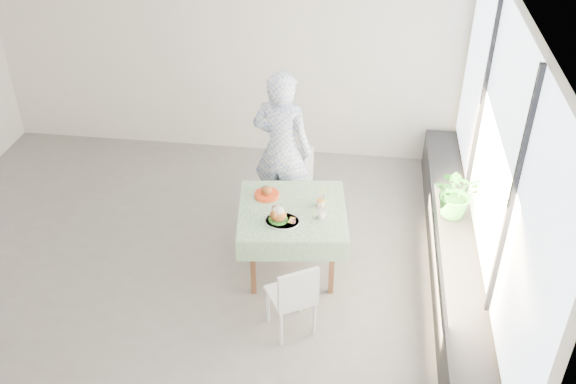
# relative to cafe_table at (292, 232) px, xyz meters

# --- Properties ---
(floor) EXTENTS (6.00, 6.00, 0.00)m
(floor) POSITION_rel_cafe_table_xyz_m (-1.18, -0.06, -0.46)
(floor) COLOR slate
(floor) RESTS_ON ground
(wall_back) EXTENTS (6.00, 0.02, 2.80)m
(wall_back) POSITION_rel_cafe_table_xyz_m (-1.18, 2.44, 0.94)
(wall_back) COLOR white
(wall_back) RESTS_ON ground
(wall_front) EXTENTS (6.00, 0.02, 2.80)m
(wall_front) POSITION_rel_cafe_table_xyz_m (-1.18, -2.56, 0.94)
(wall_front) COLOR white
(wall_front) RESTS_ON ground
(wall_right) EXTENTS (0.02, 5.00, 2.80)m
(wall_right) POSITION_rel_cafe_table_xyz_m (1.82, -0.06, 0.94)
(wall_right) COLOR white
(wall_right) RESTS_ON ground
(window_pane) EXTENTS (0.01, 4.80, 2.18)m
(window_pane) POSITION_rel_cafe_table_xyz_m (1.79, -0.06, 1.19)
(window_pane) COLOR #D1E0F9
(window_pane) RESTS_ON ground
(window_ledge) EXTENTS (0.40, 4.80, 0.50)m
(window_ledge) POSITION_rel_cafe_table_xyz_m (1.62, -0.06, -0.21)
(window_ledge) COLOR black
(window_ledge) RESTS_ON ground
(cafe_table) EXTENTS (1.17, 1.17, 0.74)m
(cafe_table) POSITION_rel_cafe_table_xyz_m (0.00, 0.00, 0.00)
(cafe_table) COLOR brown
(cafe_table) RESTS_ON ground
(chair_far) EXTENTS (0.46, 0.46, 0.92)m
(chair_far) POSITION_rel_cafe_table_xyz_m (-0.09, 0.75, -0.18)
(chair_far) COLOR white
(chair_far) RESTS_ON ground
(chair_near) EXTENTS (0.52, 0.52, 0.80)m
(chair_near) POSITION_rel_cafe_table_xyz_m (0.11, -0.87, -0.21)
(chair_near) COLOR white
(chair_near) RESTS_ON ground
(diner) EXTENTS (0.74, 0.57, 1.83)m
(diner) POSITION_rel_cafe_table_xyz_m (-0.22, 0.85, 0.45)
(diner) COLOR #849AD3
(diner) RESTS_ON ground
(main_dish) EXTENTS (0.34, 0.34, 0.17)m
(main_dish) POSITION_rel_cafe_table_xyz_m (-0.09, -0.23, 0.34)
(main_dish) COLOR white
(main_dish) RESTS_ON cafe_table
(juice_cup_orange) EXTENTS (0.09, 0.09, 0.25)m
(juice_cup_orange) POSITION_rel_cafe_table_xyz_m (0.27, 0.08, 0.34)
(juice_cup_orange) COLOR white
(juice_cup_orange) RESTS_ON cafe_table
(juice_cup_lemonade) EXTENTS (0.09, 0.09, 0.24)m
(juice_cup_lemonade) POSITION_rel_cafe_table_xyz_m (0.30, -0.11, 0.34)
(juice_cup_lemonade) COLOR white
(juice_cup_lemonade) RESTS_ON cafe_table
(second_dish) EXTENTS (0.25, 0.25, 0.12)m
(second_dish) POSITION_rel_cafe_table_xyz_m (-0.28, 0.19, 0.32)
(second_dish) COLOR red
(second_dish) RESTS_ON cafe_table
(potted_plant) EXTENTS (0.49, 0.42, 0.54)m
(potted_plant) POSITION_rel_cafe_table_xyz_m (1.62, 0.47, 0.31)
(potted_plant) COLOR #297727
(potted_plant) RESTS_ON window_ledge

